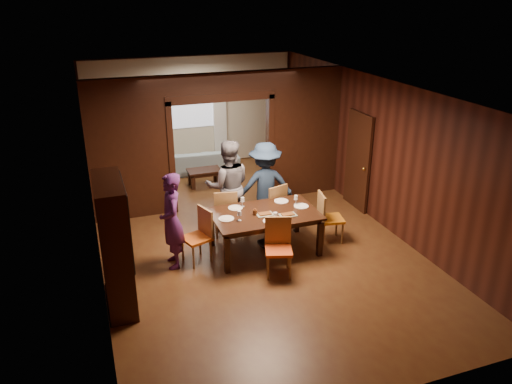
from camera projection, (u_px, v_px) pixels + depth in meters
name	position (u px, v px, depth m)	size (l,w,h in m)	color
floor	(246.00, 235.00, 9.77)	(9.00, 9.00, 0.00)	#552C17
ceiling	(245.00, 86.00, 8.67)	(5.50, 9.00, 0.02)	silver
room_walls	(218.00, 135.00, 10.84)	(5.52, 9.01, 2.90)	black
person_purple	(172.00, 221.00, 8.40)	(0.61, 0.40, 1.68)	#522263
person_grey	(228.00, 186.00, 9.64)	(0.90, 0.70, 1.85)	slate
person_navy	(265.00, 186.00, 9.80)	(1.13, 0.65, 1.75)	#1C2E47
sofa	(201.00, 161.00, 13.03)	(1.96, 0.77, 0.57)	#91AFBE
serving_bowl	(268.00, 207.00, 9.01)	(0.36, 0.36, 0.09)	black
dining_table	(265.00, 232.00, 9.05)	(1.89, 1.17, 0.76)	black
coffee_table	(204.00, 177.00, 12.14)	(0.80, 0.50, 0.40)	black
chair_left	(196.00, 237.00, 8.64)	(0.44, 0.44, 0.97)	orange
chair_right	(331.00, 217.00, 9.37)	(0.44, 0.44, 0.97)	orange
chair_far_l	(225.00, 212.00, 9.60)	(0.44, 0.44, 0.97)	red
chair_far_r	(271.00, 206.00, 9.85)	(0.44, 0.44, 0.97)	red
chair_near	(279.00, 248.00, 8.25)	(0.44, 0.44, 0.97)	#E64B15
hutch	(115.00, 245.00, 7.30)	(0.40, 1.20, 2.00)	black
door_right	(358.00, 161.00, 10.65)	(0.06, 0.90, 2.10)	black
window_far	(191.00, 103.00, 12.99)	(1.20, 0.03, 1.30)	silver
curtain_left	(164.00, 122.00, 12.89)	(0.35, 0.06, 2.40)	white
curtain_right	(220.00, 118.00, 13.36)	(0.35, 0.06, 2.40)	white
plate_left	(226.00, 219.00, 8.66)	(0.27, 0.27, 0.01)	silver
plate_far_l	(235.00, 208.00, 9.08)	(0.27, 0.27, 0.01)	silver
plate_far_r	(281.00, 201.00, 9.37)	(0.27, 0.27, 0.01)	white
plate_right	(301.00, 206.00, 9.16)	(0.27, 0.27, 0.01)	white
plate_near	(271.00, 221.00, 8.57)	(0.27, 0.27, 0.01)	white
platter_a	(265.00, 214.00, 8.81)	(0.30, 0.20, 0.04)	gray
platter_b	(288.00, 215.00, 8.79)	(0.30, 0.20, 0.04)	gray
wineglass_left	(239.00, 216.00, 8.57)	(0.08, 0.08, 0.18)	silver
wineglass_far	(243.00, 202.00, 9.12)	(0.08, 0.08, 0.18)	white
wineglass_right	(296.00, 200.00, 9.21)	(0.08, 0.08, 0.18)	silver
tumbler	(275.00, 216.00, 8.60)	(0.07, 0.07, 0.14)	white
condiment_jar	(255.00, 212.00, 8.81)	(0.08, 0.08, 0.11)	#4F2812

